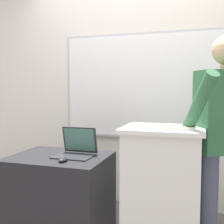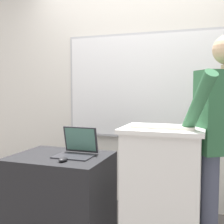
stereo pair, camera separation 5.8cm
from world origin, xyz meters
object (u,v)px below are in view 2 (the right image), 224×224
object	(u,v)px
lectern_podium	(162,194)
wireless_keyboard	(162,127)
side_desk	(61,196)
computer_mouse_by_laptop	(63,159)
laptop	(78,146)

from	to	relation	value
lectern_podium	wireless_keyboard	bearing A→B (deg)	-84.66
lectern_podium	wireless_keyboard	world-z (taller)	wireless_keyboard
lectern_podium	side_desk	world-z (taller)	lectern_podium
wireless_keyboard	computer_mouse_by_laptop	xyz separation A→B (m)	(-0.77, -0.06, -0.28)
computer_mouse_by_laptop	laptop	bearing A→B (deg)	88.12
side_desk	wireless_keyboard	xyz separation A→B (m)	(0.89, -0.11, 0.66)
laptop	wireless_keyboard	bearing A→B (deg)	-13.58
laptop	wireless_keyboard	world-z (taller)	wireless_keyboard
laptop	wireless_keyboard	xyz separation A→B (m)	(0.76, -0.18, 0.22)
lectern_podium	computer_mouse_by_laptop	world-z (taller)	lectern_podium
lectern_podium	wireless_keyboard	xyz separation A→B (m)	(0.01, -0.06, 0.51)
laptop	side_desk	bearing A→B (deg)	-152.45
wireless_keyboard	computer_mouse_by_laptop	distance (m)	0.82
wireless_keyboard	computer_mouse_by_laptop	bearing A→B (deg)	-175.26
lectern_podium	laptop	size ratio (longest dim) A/B	3.16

